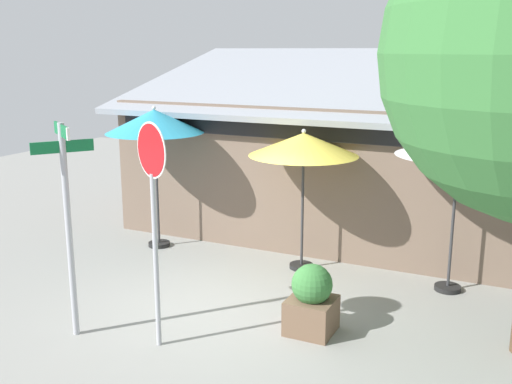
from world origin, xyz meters
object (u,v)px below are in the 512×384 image
street_sign_post (67,210)px  patio_umbrella_teal_left (154,123)px  patio_umbrella_mustard_center (304,146)px  sidewalk_planter (312,300)px  stop_sign (153,196)px  patio_umbrella_ivory_right (459,148)px

street_sign_post → patio_umbrella_teal_left: bearing=107.5°
patio_umbrella_mustard_center → sidewalk_planter: bearing=-65.5°
street_sign_post → sidewalk_planter: size_ratio=2.97×
patio_umbrella_mustard_center → sidewalk_planter: 3.15m
stop_sign → sidewalk_planter: bearing=36.1°
street_sign_post → patio_umbrella_ivory_right: (4.54, 3.95, 0.58)m
stop_sign → patio_umbrella_mustard_center: stop_sign is taller
street_sign_post → patio_umbrella_ivory_right: street_sign_post is taller
patio_umbrella_teal_left → patio_umbrella_mustard_center: bearing=1.3°
patio_umbrella_mustard_center → street_sign_post: bearing=-116.6°
street_sign_post → patio_umbrella_teal_left: (-1.20, 3.79, 0.72)m
street_sign_post → patio_umbrella_teal_left: size_ratio=1.05×
street_sign_post → stop_sign: 1.30m
patio_umbrella_mustard_center → patio_umbrella_ivory_right: patio_umbrella_ivory_right is taller
stop_sign → patio_umbrella_teal_left: 4.32m
street_sign_post → patio_umbrella_mustard_center: (1.93, 3.85, 0.46)m
street_sign_post → patio_umbrella_ivory_right: bearing=41.0°
patio_umbrella_teal_left → sidewalk_planter: patio_umbrella_teal_left is taller
patio_umbrella_mustard_center → patio_umbrella_ivory_right: bearing=2.0°
patio_umbrella_teal_left → street_sign_post: bearing=-72.5°
patio_umbrella_mustard_center → patio_umbrella_ivory_right: size_ratio=0.97×
stop_sign → patio_umbrella_mustard_center: size_ratio=1.18×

